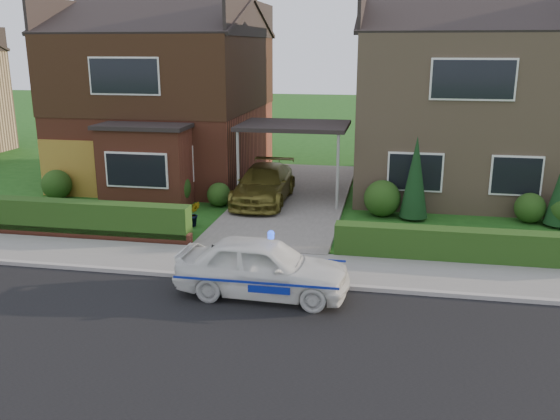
# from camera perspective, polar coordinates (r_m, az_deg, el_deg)

# --- Properties ---
(ground) EXTENTS (120.00, 120.00, 0.00)m
(ground) POSITION_cam_1_polar(r_m,az_deg,el_deg) (11.54, -7.85, -12.54)
(ground) COLOR #1A4B14
(ground) RESTS_ON ground
(road) EXTENTS (60.00, 6.00, 0.02)m
(road) POSITION_cam_1_polar(r_m,az_deg,el_deg) (11.54, -7.85, -12.54)
(road) COLOR black
(road) RESTS_ON ground
(kerb) EXTENTS (60.00, 0.16, 0.12)m
(kerb) POSITION_cam_1_polar(r_m,az_deg,el_deg) (14.16, -3.97, -6.68)
(kerb) COLOR #9E9993
(kerb) RESTS_ON ground
(sidewalk) EXTENTS (60.00, 2.00, 0.10)m
(sidewalk) POSITION_cam_1_polar(r_m,az_deg,el_deg) (15.12, -2.97, -5.25)
(sidewalk) COLOR slate
(sidewalk) RESTS_ON ground
(driveway) EXTENTS (3.80, 12.00, 0.12)m
(driveway) POSITION_cam_1_polar(r_m,az_deg,el_deg) (21.57, 1.32, 1.16)
(driveway) COLOR #666059
(driveway) RESTS_ON ground
(house_left) EXTENTS (7.50, 9.53, 7.25)m
(house_left) POSITION_cam_1_polar(r_m,az_deg,el_deg) (25.30, -10.81, 11.63)
(house_left) COLOR brown
(house_left) RESTS_ON ground
(house_right) EXTENTS (7.50, 8.06, 7.25)m
(house_right) POSITION_cam_1_polar(r_m,az_deg,el_deg) (23.81, 16.77, 10.67)
(house_right) COLOR #917559
(house_right) RESTS_ON ground
(carport_link) EXTENTS (3.80, 3.00, 2.77)m
(carport_link) POSITION_cam_1_polar(r_m,az_deg,el_deg) (21.04, 1.34, 8.00)
(carport_link) COLOR black
(carport_link) RESTS_ON ground
(garage_door) EXTENTS (2.20, 0.10, 2.10)m
(garage_door) POSITION_cam_1_polar(r_m,az_deg,el_deg) (23.19, -19.70, 3.77)
(garage_door) COLOR brown
(garage_door) RESTS_ON ground
(dwarf_wall) EXTENTS (7.70, 0.25, 0.36)m
(dwarf_wall) POSITION_cam_1_polar(r_m,az_deg,el_deg) (18.28, -20.03, -2.05)
(dwarf_wall) COLOR brown
(dwarf_wall) RESTS_ON ground
(hedge_left) EXTENTS (7.50, 0.55, 0.90)m
(hedge_left) POSITION_cam_1_polar(r_m,az_deg,el_deg) (18.46, -19.75, -2.45)
(hedge_left) COLOR black
(hedge_left) RESTS_ON ground
(hedge_right) EXTENTS (7.50, 0.55, 0.80)m
(hedge_right) POSITION_cam_1_polar(r_m,az_deg,el_deg) (16.10, 18.73, -4.95)
(hedge_right) COLOR black
(hedge_right) RESTS_ON ground
(shrub_left_far) EXTENTS (1.08, 1.08, 1.08)m
(shrub_left_far) POSITION_cam_1_polar(r_m,az_deg,el_deg) (23.03, -20.70, 2.31)
(shrub_left_far) COLOR black
(shrub_left_far) RESTS_ON ground
(shrub_left_mid) EXTENTS (1.32, 1.32, 1.32)m
(shrub_left_mid) POSITION_cam_1_polar(r_m,az_deg,el_deg) (20.86, -10.36, 2.11)
(shrub_left_mid) COLOR black
(shrub_left_mid) RESTS_ON ground
(shrub_left_near) EXTENTS (0.84, 0.84, 0.84)m
(shrub_left_near) POSITION_cam_1_polar(r_m,az_deg,el_deg) (20.69, -5.89, 1.48)
(shrub_left_near) COLOR black
(shrub_left_near) RESTS_ON ground
(shrub_right_near) EXTENTS (1.20, 1.20, 1.20)m
(shrub_right_near) POSITION_cam_1_polar(r_m,az_deg,el_deg) (19.63, 9.81, 1.11)
(shrub_right_near) COLOR black
(shrub_right_near) RESTS_ON ground
(shrub_right_mid) EXTENTS (0.96, 0.96, 0.96)m
(shrub_right_mid) POSITION_cam_1_polar(r_m,az_deg,el_deg) (20.24, 22.93, 0.18)
(shrub_right_mid) COLOR black
(shrub_right_mid) RESTS_ON ground
(conifer_a) EXTENTS (0.90, 0.90, 2.60)m
(conifer_a) POSITION_cam_1_polar(r_m,az_deg,el_deg) (19.29, 12.87, 2.83)
(conifer_a) COLOR black
(conifer_a) RESTS_ON ground
(police_car) EXTENTS (3.56, 3.92, 1.48)m
(police_car) POSITION_cam_1_polar(r_m,az_deg,el_deg) (13.20, -1.67, -5.55)
(police_car) COLOR silver
(police_car) RESTS_ON ground
(driveway_car) EXTENTS (1.79, 4.32, 1.25)m
(driveway_car) POSITION_cam_1_polar(r_m,az_deg,el_deg) (20.72, -1.55, 2.51)
(driveway_car) COLOR brown
(driveway_car) RESTS_ON driveway
(potted_plant_a) EXTENTS (0.43, 0.35, 0.72)m
(potted_plant_a) POSITION_cam_1_polar(r_m,az_deg,el_deg) (20.86, -11.98, 1.17)
(potted_plant_a) COLOR gray
(potted_plant_a) RESTS_ON ground
(potted_plant_b) EXTENTS (0.55, 0.52, 0.78)m
(potted_plant_b) POSITION_cam_1_polar(r_m,az_deg,el_deg) (18.45, -8.34, -0.41)
(potted_plant_b) COLOR gray
(potted_plant_b) RESTS_ON ground
(potted_plant_c) EXTENTS (0.56, 0.56, 0.84)m
(potted_plant_c) POSITION_cam_1_polar(r_m,az_deg,el_deg) (17.72, -9.17, -1.02)
(potted_plant_c) COLOR gray
(potted_plant_c) RESTS_ON ground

